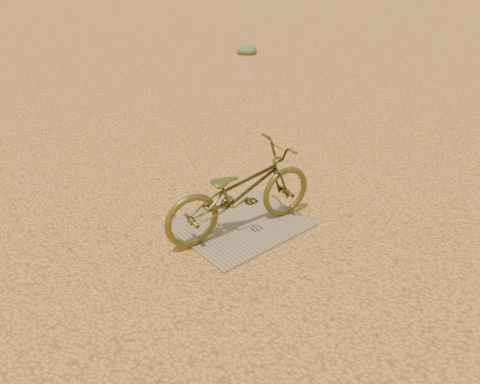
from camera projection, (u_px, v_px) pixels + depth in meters
ground at (269, 233)px, 5.05m from camera, size 120.00×120.00×0.00m
plywood_board at (240, 224)px, 5.19m from camera, size 1.33×1.12×0.02m
bicycle at (241, 191)px, 4.87m from camera, size 1.82×0.85×0.92m
kale_b at (247, 54)px, 12.69m from camera, size 0.55×0.55×0.30m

